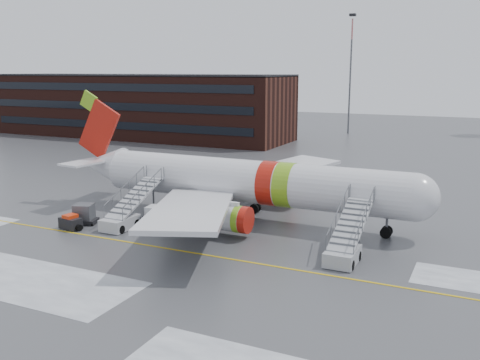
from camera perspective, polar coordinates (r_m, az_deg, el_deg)
The scene contains 9 objects.
ground at distance 40.62m, azimuth -4.83°, elevation -7.25°, with size 260.00×260.00×0.00m, color #494C4F.
airliner at distance 47.47m, azimuth -0.00°, elevation -0.15°, with size 35.03×32.97×11.18m.
airstair_fwd at distance 38.43m, azimuth 11.19°, elevation -6.87°, with size 2.05×7.70×3.48m.
airstair_aft at distance 46.53m, azimuth -12.15°, elevation -3.64°, with size 2.05×7.70×3.48m.
pushback_tug at distance 46.51m, azimuth -8.57°, elevation -3.93°, with size 3.10×2.49×1.67m.
uld_container at distance 48.42m, azimuth -16.28°, elevation -3.56°, with size 2.50×2.14×1.74m.
baggage_tractor at distance 47.23m, azimuth -17.62°, elevation -4.38°, with size 2.48×1.39×1.25m.
terminal_building at distance 109.40m, azimuth -10.92°, elevation 7.83°, with size 62.00×16.11×12.30m.
light_mast_far_n at distance 114.49m, azimuth 11.72°, elevation 11.79°, with size 1.20×1.20×24.25m.
Camera 1 is at (19.45, -33.14, 13.15)m, focal length 40.00 mm.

